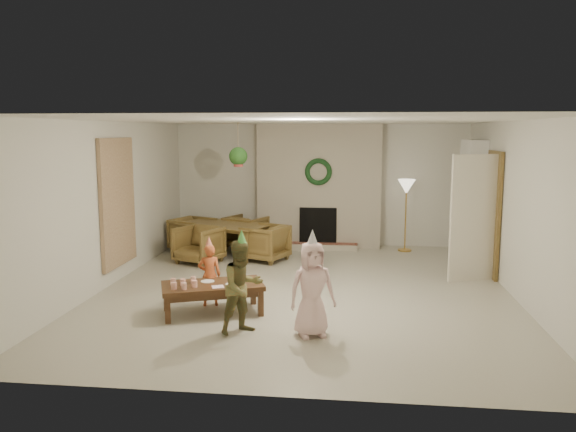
# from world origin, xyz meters

# --- Properties ---
(floor) EXTENTS (7.00, 7.00, 0.00)m
(floor) POSITION_xyz_m (0.00, 0.00, 0.00)
(floor) COLOR #B7B29E
(floor) RESTS_ON ground
(ceiling) EXTENTS (7.00, 7.00, 0.00)m
(ceiling) POSITION_xyz_m (0.00, 0.00, 2.50)
(ceiling) COLOR white
(ceiling) RESTS_ON wall_back
(wall_back) EXTENTS (7.00, 0.00, 7.00)m
(wall_back) POSITION_xyz_m (0.00, 3.50, 1.25)
(wall_back) COLOR silver
(wall_back) RESTS_ON floor
(wall_front) EXTENTS (7.00, 0.00, 7.00)m
(wall_front) POSITION_xyz_m (0.00, -3.50, 1.25)
(wall_front) COLOR silver
(wall_front) RESTS_ON floor
(wall_left) EXTENTS (0.00, 7.00, 7.00)m
(wall_left) POSITION_xyz_m (-3.00, 0.00, 1.25)
(wall_left) COLOR silver
(wall_left) RESTS_ON floor
(wall_right) EXTENTS (0.00, 7.00, 7.00)m
(wall_right) POSITION_xyz_m (3.00, 0.00, 1.25)
(wall_right) COLOR silver
(wall_right) RESTS_ON floor
(fireplace_mass) EXTENTS (2.50, 0.40, 2.50)m
(fireplace_mass) POSITION_xyz_m (0.00, 3.30, 1.25)
(fireplace_mass) COLOR #4C2514
(fireplace_mass) RESTS_ON floor
(fireplace_hearth) EXTENTS (1.60, 0.30, 0.12)m
(fireplace_hearth) POSITION_xyz_m (0.00, 2.95, 0.06)
(fireplace_hearth) COLOR maroon
(fireplace_hearth) RESTS_ON floor
(fireplace_firebox) EXTENTS (0.75, 0.12, 0.75)m
(fireplace_firebox) POSITION_xyz_m (0.00, 3.12, 0.45)
(fireplace_firebox) COLOR black
(fireplace_firebox) RESTS_ON floor
(fireplace_wreath) EXTENTS (0.54, 0.10, 0.54)m
(fireplace_wreath) POSITION_xyz_m (0.00, 3.07, 1.55)
(fireplace_wreath) COLOR #14371A
(fireplace_wreath) RESTS_ON fireplace_mass
(floor_lamp_base) EXTENTS (0.27, 0.27, 0.03)m
(floor_lamp_base) POSITION_xyz_m (1.73, 3.00, 0.01)
(floor_lamp_base) COLOR gold
(floor_lamp_base) RESTS_ON floor
(floor_lamp_post) EXTENTS (0.03, 0.03, 1.28)m
(floor_lamp_post) POSITION_xyz_m (1.73, 3.00, 0.66)
(floor_lamp_post) COLOR gold
(floor_lamp_post) RESTS_ON floor
(floor_lamp_shade) EXTENTS (0.34, 0.34, 0.28)m
(floor_lamp_shade) POSITION_xyz_m (1.73, 3.00, 1.28)
(floor_lamp_shade) COLOR beige
(floor_lamp_shade) RESTS_ON floor_lamp_post
(bookshelf_carcass) EXTENTS (0.30, 1.00, 2.20)m
(bookshelf_carcass) POSITION_xyz_m (2.84, 2.30, 1.10)
(bookshelf_carcass) COLOR white
(bookshelf_carcass) RESTS_ON floor
(bookshelf_shelf_a) EXTENTS (0.30, 0.92, 0.03)m
(bookshelf_shelf_a) POSITION_xyz_m (2.82, 2.30, 0.45)
(bookshelf_shelf_a) COLOR white
(bookshelf_shelf_a) RESTS_ON bookshelf_carcass
(bookshelf_shelf_b) EXTENTS (0.30, 0.92, 0.03)m
(bookshelf_shelf_b) POSITION_xyz_m (2.82, 2.30, 0.85)
(bookshelf_shelf_b) COLOR white
(bookshelf_shelf_b) RESTS_ON bookshelf_carcass
(bookshelf_shelf_c) EXTENTS (0.30, 0.92, 0.03)m
(bookshelf_shelf_c) POSITION_xyz_m (2.82, 2.30, 1.25)
(bookshelf_shelf_c) COLOR white
(bookshelf_shelf_c) RESTS_ON bookshelf_carcass
(bookshelf_shelf_d) EXTENTS (0.30, 0.92, 0.03)m
(bookshelf_shelf_d) POSITION_xyz_m (2.82, 2.30, 1.65)
(bookshelf_shelf_d) COLOR white
(bookshelf_shelf_d) RESTS_ON bookshelf_carcass
(books_row_lower) EXTENTS (0.20, 0.40, 0.24)m
(books_row_lower) POSITION_xyz_m (2.80, 2.15, 0.59)
(books_row_lower) COLOR #B44B21
(books_row_lower) RESTS_ON bookshelf_shelf_a
(books_row_mid) EXTENTS (0.20, 0.44, 0.24)m
(books_row_mid) POSITION_xyz_m (2.80, 2.35, 0.99)
(books_row_mid) COLOR #256189
(books_row_mid) RESTS_ON bookshelf_shelf_b
(books_row_upper) EXTENTS (0.20, 0.36, 0.22)m
(books_row_upper) POSITION_xyz_m (2.80, 2.20, 1.38)
(books_row_upper) COLOR #C08729
(books_row_upper) RESTS_ON bookshelf_shelf_c
(door_frame) EXTENTS (0.05, 0.86, 2.04)m
(door_frame) POSITION_xyz_m (2.96, 1.20, 1.02)
(door_frame) COLOR brown
(door_frame) RESTS_ON floor
(door_leaf) EXTENTS (0.77, 0.32, 2.00)m
(door_leaf) POSITION_xyz_m (2.58, 0.82, 1.00)
(door_leaf) COLOR beige
(door_leaf) RESTS_ON floor
(curtain_panel) EXTENTS (0.06, 1.20, 2.00)m
(curtain_panel) POSITION_xyz_m (-2.96, 0.20, 1.25)
(curtain_panel) COLOR tan
(curtain_panel) RESTS_ON wall_left
(dining_table) EXTENTS (1.95, 1.56, 0.60)m
(dining_table) POSITION_xyz_m (-1.75, 2.21, 0.30)
(dining_table) COLOR brown
(dining_table) RESTS_ON floor
(dining_chair_near) EXTENTS (0.94, 0.95, 0.67)m
(dining_chair_near) POSITION_xyz_m (-2.05, 1.52, 0.33)
(dining_chair_near) COLOR brown
(dining_chair_near) RESTS_ON floor
(dining_chair_far) EXTENTS (0.94, 0.95, 0.67)m
(dining_chair_far) POSITION_xyz_m (-1.45, 2.90, 0.33)
(dining_chair_far) COLOR brown
(dining_chair_far) RESTS_ON floor
(dining_chair_left) EXTENTS (0.95, 0.94, 0.67)m
(dining_chair_left) POSITION_xyz_m (-2.44, 2.51, 0.33)
(dining_chair_left) COLOR brown
(dining_chair_left) RESTS_ON floor
(dining_chair_right) EXTENTS (0.95, 0.94, 0.67)m
(dining_chair_right) POSITION_xyz_m (-0.89, 1.83, 0.33)
(dining_chair_right) COLOR brown
(dining_chair_right) RESTS_ON floor
(hanging_plant_cord) EXTENTS (0.01, 0.01, 0.70)m
(hanging_plant_cord) POSITION_xyz_m (-1.30, 1.50, 2.15)
(hanging_plant_cord) COLOR tan
(hanging_plant_cord) RESTS_ON ceiling
(hanging_plant_pot) EXTENTS (0.16, 0.16, 0.12)m
(hanging_plant_pot) POSITION_xyz_m (-1.30, 1.50, 1.80)
(hanging_plant_pot) COLOR #AF3F38
(hanging_plant_pot) RESTS_ON hanging_plant_cord
(hanging_plant_foliage) EXTENTS (0.32, 0.32, 0.32)m
(hanging_plant_foliage) POSITION_xyz_m (-1.30, 1.50, 1.92)
(hanging_plant_foliage) COLOR #20501A
(hanging_plant_foliage) RESTS_ON hanging_plant_pot
(coffee_table_top) EXTENTS (1.43, 1.05, 0.06)m
(coffee_table_top) POSITION_xyz_m (-1.09, -1.26, 0.37)
(coffee_table_top) COLOR #4D3019
(coffee_table_top) RESTS_ON floor
(coffee_table_apron) EXTENTS (1.30, 0.93, 0.08)m
(coffee_table_apron) POSITION_xyz_m (-1.09, -1.26, 0.30)
(coffee_table_apron) COLOR #4D3019
(coffee_table_apron) RESTS_ON floor
(coffee_leg_fl) EXTENTS (0.09, 0.09, 0.34)m
(coffee_leg_fl) POSITION_xyz_m (-1.55, -1.71, 0.17)
(coffee_leg_fl) COLOR #4D3019
(coffee_leg_fl) RESTS_ON floor
(coffee_leg_fr) EXTENTS (0.09, 0.09, 0.34)m
(coffee_leg_fr) POSITION_xyz_m (-0.46, -1.30, 0.17)
(coffee_leg_fr) COLOR #4D3019
(coffee_leg_fr) RESTS_ON floor
(coffee_leg_bl) EXTENTS (0.09, 0.09, 0.34)m
(coffee_leg_bl) POSITION_xyz_m (-1.73, -1.22, 0.17)
(coffee_leg_bl) COLOR #4D3019
(coffee_leg_bl) RESTS_ON floor
(coffee_leg_br) EXTENTS (0.09, 0.09, 0.34)m
(coffee_leg_br) POSITION_xyz_m (-0.64, -0.81, 0.17)
(coffee_leg_br) COLOR #4D3019
(coffee_leg_br) RESTS_ON floor
(cup_a) EXTENTS (0.09, 0.09, 0.09)m
(cup_a) POSITION_xyz_m (-1.51, -1.57, 0.44)
(cup_a) COLOR white
(cup_a) RESTS_ON coffee_table_top
(cup_b) EXTENTS (0.09, 0.09, 0.09)m
(cup_b) POSITION_xyz_m (-1.57, -1.39, 0.44)
(cup_b) COLOR white
(cup_b) RESTS_ON coffee_table_top
(cup_c) EXTENTS (0.09, 0.09, 0.09)m
(cup_c) POSITION_xyz_m (-1.38, -1.58, 0.44)
(cup_c) COLOR white
(cup_c) RESTS_ON coffee_table_top
(cup_d) EXTENTS (0.09, 0.09, 0.09)m
(cup_d) POSITION_xyz_m (-1.45, -1.39, 0.44)
(cup_d) COLOR white
(cup_d) RESTS_ON coffee_table_top
(cup_e) EXTENTS (0.09, 0.09, 0.09)m
(cup_e) POSITION_xyz_m (-1.27, -1.45, 0.44)
(cup_e) COLOR white
(cup_e) RESTS_ON coffee_table_top
(cup_f) EXTENTS (0.09, 0.09, 0.09)m
(cup_f) POSITION_xyz_m (-1.34, -1.27, 0.44)
(cup_f) COLOR white
(cup_f) RESTS_ON coffee_table_top
(plate_a) EXTENTS (0.23, 0.23, 0.01)m
(plate_a) POSITION_xyz_m (-1.18, -1.17, 0.40)
(plate_a) COLOR white
(plate_a) RESTS_ON coffee_table_top
(plate_b) EXTENTS (0.23, 0.23, 0.01)m
(plate_b) POSITION_xyz_m (-0.83, -1.26, 0.40)
(plate_b) COLOR white
(plate_b) RESTS_ON coffee_table_top
(plate_c) EXTENTS (0.23, 0.23, 0.01)m
(plate_c) POSITION_xyz_m (-0.71, -1.01, 0.40)
(plate_c) COLOR white
(plate_c) RESTS_ON coffee_table_top
(food_scoop) EXTENTS (0.09, 0.09, 0.07)m
(food_scoop) POSITION_xyz_m (-0.83, -1.26, 0.44)
(food_scoop) COLOR tan
(food_scoop) RESTS_ON plate_b
(napkin_left) EXTENTS (0.19, 0.19, 0.01)m
(napkin_left) POSITION_xyz_m (-0.99, -1.41, 0.40)
(napkin_left) COLOR #FAB8D3
(napkin_left) RESTS_ON coffee_table_top
(napkin_right) EXTENTS (0.19, 0.19, 0.01)m
(napkin_right) POSITION_xyz_m (-0.83, -0.97, 0.40)
(napkin_right) COLOR #FAB8D3
(napkin_right) RESTS_ON coffee_table_top
(child_red) EXTENTS (0.35, 0.28, 0.85)m
(child_red) POSITION_xyz_m (-1.21, -0.93, 0.42)
(child_red) COLOR #BE5428
(child_red) RESTS_ON floor
(party_hat_red) EXTENTS (0.12, 0.12, 0.16)m
(party_hat_red) POSITION_xyz_m (-1.21, -0.93, 0.88)
(party_hat_red) COLOR gold
(party_hat_red) RESTS_ON child_red
(child_plaid) EXTENTS (0.68, 0.67, 1.10)m
(child_plaid) POSITION_xyz_m (-0.57, -1.92, 0.55)
(child_plaid) COLOR brown
(child_plaid) RESTS_ON floor
(party_hat_plaid) EXTENTS (0.17, 0.17, 0.18)m
(party_hat_plaid) POSITION_xyz_m (-0.57, -1.92, 1.14)
(party_hat_plaid) COLOR #51A747
(party_hat_plaid) RESTS_ON child_plaid
(child_pink) EXTENTS (0.63, 0.53, 1.11)m
(child_pink) POSITION_xyz_m (0.25, -1.93, 0.55)
(child_pink) COLOR #FCCCC9
(child_pink) RESTS_ON floor
(party_hat_pink) EXTENTS (0.17, 0.17, 0.20)m
(party_hat_pink) POSITION_xyz_m (0.25, -1.93, 1.15)
(party_hat_pink) COLOR silver
(party_hat_pink) RESTS_ON child_pink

